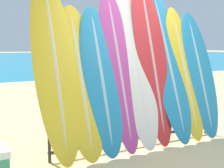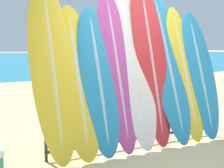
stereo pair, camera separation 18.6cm
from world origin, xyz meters
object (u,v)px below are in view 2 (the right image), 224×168
object	(u,v)px
surfboard_slot_4	(135,66)
surfboard_slot_7	(184,72)
surfboard_slot_0	(52,66)
surfboard_slot_5	(151,58)
surfboard_rack	(138,116)
surfboard_slot_1	(78,80)
surfboard_slot_3	(117,68)
person_mid_beach	(121,69)
surfboard_slot_2	(99,79)
surfboard_slot_6	(168,63)
surfboard_slot_8	(200,73)

from	to	relation	value
surfboard_slot_4	surfboard_slot_7	distance (m)	0.91
surfboard_slot_0	surfboard_slot_5	size ratio (longest dim) A/B	0.93
surfboard_rack	surfboard_slot_0	distance (m)	1.43
surfboard_rack	surfboard_slot_0	xyz separation A→B (m)	(-1.22, 0.10, 0.75)
surfboard_slot_1	surfboard_slot_5	bearing A→B (deg)	2.83
surfboard_rack	surfboard_slot_4	world-z (taller)	surfboard_slot_4
surfboard_slot_1	surfboard_slot_7	distance (m)	1.79
surfboard_slot_1	surfboard_slot_3	size ratio (longest dim) A/B	0.88
surfboard_rack	person_mid_beach	distance (m)	3.16
surfboard_slot_0	surfboard_slot_1	xyz separation A→B (m)	(0.33, -0.05, -0.19)
surfboard_rack	surfboard_slot_0	size ratio (longest dim) A/B	1.14
surfboard_slot_5	surfboard_slot_7	bearing A→B (deg)	-4.67
surfboard_slot_2	surfboard_slot_3	distance (m)	0.34
surfboard_slot_2	surfboard_slot_4	world-z (taller)	surfboard_slot_4
surfboard_slot_5	surfboard_slot_6	bearing A→B (deg)	1.48
surfboard_slot_6	person_mid_beach	xyz separation A→B (m)	(0.69, 2.72, -0.30)
surfboard_slot_3	surfboard_slot_5	size ratio (longest dim) A/B	0.90
surfboard_slot_3	surfboard_slot_8	xyz separation A→B (m)	(1.50, -0.04, -0.14)
surfboard_slot_8	surfboard_rack	bearing A→B (deg)	-178.08
surfboard_slot_0	surfboard_slot_4	distance (m)	1.22
surfboard_slot_0	surfboard_slot_8	xyz separation A→B (m)	(2.42, -0.06, -0.19)
person_mid_beach	surfboard_slot_8	bearing A→B (deg)	-70.65
surfboard_slot_8	surfboard_slot_1	bearing A→B (deg)	179.71
surfboard_slot_1	surfboard_slot_7	world-z (taller)	surfboard_slot_7
surfboard_slot_6	surfboard_slot_1	bearing A→B (deg)	-177.46
surfboard_slot_3	surfboard_slot_5	bearing A→B (deg)	2.41
surfboard_slot_4	surfboard_slot_1	bearing A→B (deg)	-177.36
surfboard_slot_4	surfboard_slot_5	world-z (taller)	surfboard_slot_5
surfboard_slot_5	surfboard_slot_8	xyz separation A→B (m)	(0.91, -0.07, -0.27)
surfboard_slot_6	surfboard_slot_3	bearing A→B (deg)	-177.92
surfboard_rack	surfboard_slot_7	size ratio (longest dim) A/B	1.31
surfboard_rack	surfboard_slot_6	xyz separation A→B (m)	(0.61, 0.12, 0.75)
surfboard_slot_1	surfboard_slot_3	distance (m)	0.61
surfboard_rack	surfboard_slot_7	bearing A→B (deg)	3.84
surfboard_slot_1	surfboard_slot_8	size ratio (longest dim) A/B	1.00
surfboard_slot_7	person_mid_beach	bearing A→B (deg)	81.81
surfboard_slot_5	surfboard_slot_7	distance (m)	0.65
surfboard_slot_4	surfboard_slot_8	size ratio (longest dim) A/B	1.15
surfboard_slot_0	surfboard_slot_4	size ratio (longest dim) A/B	1.03
surfboard_slot_5	surfboard_slot_7	world-z (taller)	surfboard_slot_5
surfboard_slot_4	surfboard_slot_6	distance (m)	0.61
surfboard_rack	surfboard_slot_8	world-z (taller)	surfboard_slot_8
surfboard_slot_2	surfboard_slot_6	world-z (taller)	surfboard_slot_6
surfboard_rack	surfboard_slot_4	xyz separation A→B (m)	(-0.00, 0.09, 0.72)
surfboard_slot_6	surfboard_slot_4	bearing A→B (deg)	-177.59
surfboard_slot_4	surfboard_slot_6	world-z (taller)	surfboard_slot_6
surfboard_slot_3	surfboard_slot_7	distance (m)	1.20
surfboard_slot_5	surfboard_slot_8	size ratio (longest dim) A/B	1.27
surfboard_rack	surfboard_slot_1	world-z (taller)	surfboard_slot_1
surfboard_slot_7	surfboard_slot_8	bearing A→B (deg)	-3.71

